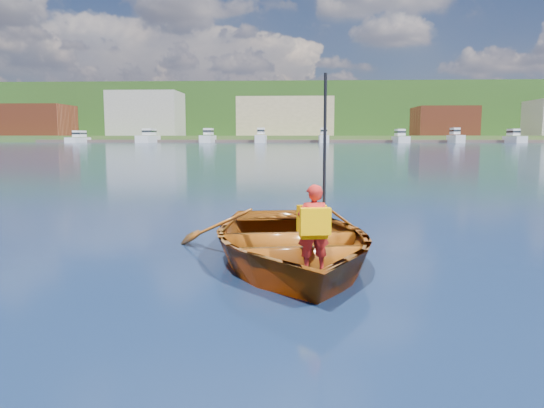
# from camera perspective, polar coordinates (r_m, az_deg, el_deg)

# --- Properties ---
(ground) EXTENTS (600.00, 600.00, 0.00)m
(ground) POSITION_cam_1_polar(r_m,az_deg,el_deg) (6.77, 10.28, -6.80)
(ground) COLOR #142446
(ground) RESTS_ON ground
(rowboat) EXTENTS (3.65, 4.66, 0.88)m
(rowboat) POSITION_cam_1_polar(r_m,az_deg,el_deg) (6.92, 1.87, -3.92)
(rowboat) COLOR brown
(rowboat) RESTS_ON ground
(child_paddler) EXTENTS (0.40, 0.39, 2.24)m
(child_paddler) POSITION_cam_1_polar(r_m,az_deg,el_deg) (6.01, 4.51, -2.34)
(child_paddler) COLOR red
(child_paddler) RESTS_ON ground
(shoreline) EXTENTS (400.00, 140.00, 22.00)m
(shoreline) POSITION_cam_1_polar(r_m,az_deg,el_deg) (243.28, 3.06, 9.27)
(shoreline) COLOR #3E5D2B
(shoreline) RESTS_ON ground
(dock) EXTENTS (160.02, 5.09, 0.80)m
(dock) POSITION_cam_1_polar(r_m,az_deg,el_deg) (154.56, 4.08, 6.76)
(dock) COLOR #4F4039
(dock) RESTS_ON ground
(waterfront_buildings) EXTENTS (202.00, 16.00, 14.00)m
(waterfront_buildings) POSITION_cam_1_polar(r_m,az_deg,el_deg) (171.76, 0.53, 9.27)
(waterfront_buildings) COLOR brown
(waterfront_buildings) RESTS_ON ground
(marina_yachts) EXTENTS (145.55, 13.23, 4.42)m
(marina_yachts) POSITION_cam_1_polar(r_m,az_deg,el_deg) (149.88, 4.71, 7.13)
(marina_yachts) COLOR silver
(marina_yachts) RESTS_ON ground
(hillside_trees) EXTENTS (307.22, 77.46, 24.21)m
(hillside_trees) POSITION_cam_1_polar(r_m,az_deg,el_deg) (245.21, 5.89, 11.02)
(hillside_trees) COLOR #382314
(hillside_trees) RESTS_ON ground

